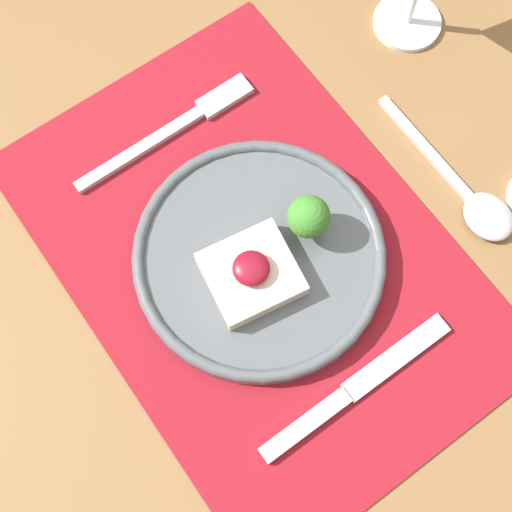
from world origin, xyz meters
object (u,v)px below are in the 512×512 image
(fork, at_px, (178,126))
(knife, at_px, (344,396))
(dinner_plate, at_px, (258,258))
(spoon, at_px, (475,202))

(fork, distance_m, knife, 0.32)
(dinner_plate, bearing_deg, fork, 173.49)
(knife, bearing_deg, dinner_plate, 176.97)
(dinner_plate, distance_m, fork, 0.17)
(dinner_plate, relative_size, fork, 1.16)
(dinner_plate, distance_m, spoon, 0.22)
(dinner_plate, bearing_deg, spoon, 70.33)
(fork, bearing_deg, spoon, 40.87)
(dinner_plate, distance_m, knife, 0.15)
(fork, relative_size, spoon, 1.08)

